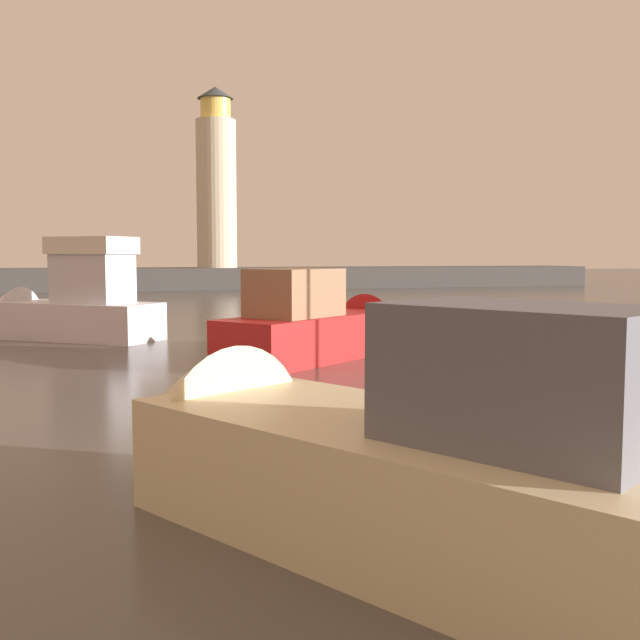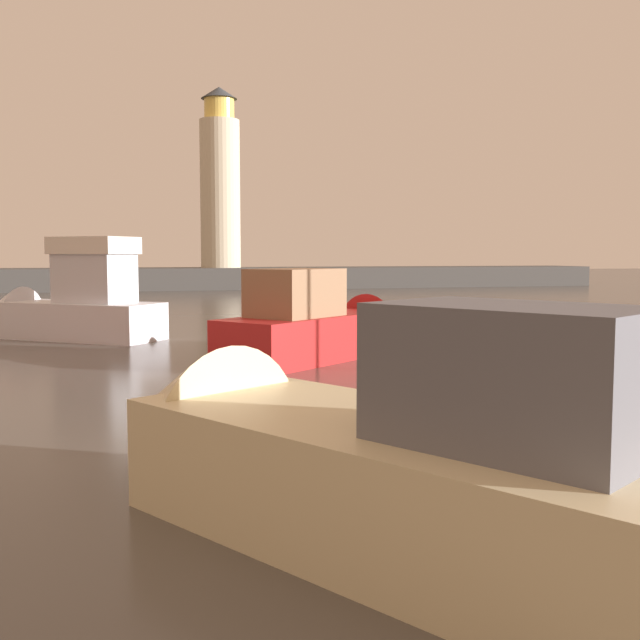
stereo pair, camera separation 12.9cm
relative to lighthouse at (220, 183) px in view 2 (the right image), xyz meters
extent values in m
plane|color=#4C4742|center=(-4.40, -34.76, -9.86)|extent=(220.00, 220.00, 0.00)
cube|color=#423F3D|center=(-4.40, 0.00, -8.87)|extent=(84.07, 6.77, 1.98)
cylinder|color=beige|center=(0.00, 0.00, -1.06)|extent=(3.71, 3.71, 13.64)
cylinder|color=#F2CC59|center=(0.00, 0.00, 6.71)|extent=(2.78, 2.78, 1.91)
cone|color=#33383D|center=(0.00, 0.00, 8.22)|extent=(3.34, 3.34, 1.09)
cube|color=beige|center=(-6.84, -63.18, -9.16)|extent=(5.86, 7.43, 1.39)
cone|color=beige|center=(-8.99, -59.57, -9.09)|extent=(3.33, 3.27, 2.49)
cube|color=#595960|center=(-6.24, -64.19, -7.79)|extent=(2.69, 3.03, 1.36)
cube|color=#B21E1E|center=(-3.93, -48.31, -9.17)|extent=(6.86, 6.06, 1.38)
cone|color=#B21E1E|center=(-0.76, -45.85, -9.10)|extent=(3.06, 3.09, 2.26)
cube|color=#8C6647|center=(-4.67, -48.88, -7.76)|extent=(3.26, 3.12, 1.42)
cube|color=silver|center=(-11.17, -40.56, -9.16)|extent=(6.61, 5.87, 1.41)
cone|color=silver|center=(-14.21, -38.23, -9.09)|extent=(3.21, 3.24, 2.37)
cube|color=silver|center=(-10.54, -41.04, -7.54)|extent=(3.19, 3.06, 1.83)
cube|color=silver|center=(-10.54, -41.04, -6.30)|extent=(3.51, 3.36, 0.64)
camera|label=1|loc=(-10.04, -70.48, -6.63)|focal=42.07mm
camera|label=2|loc=(-9.91, -70.51, -6.63)|focal=42.07mm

